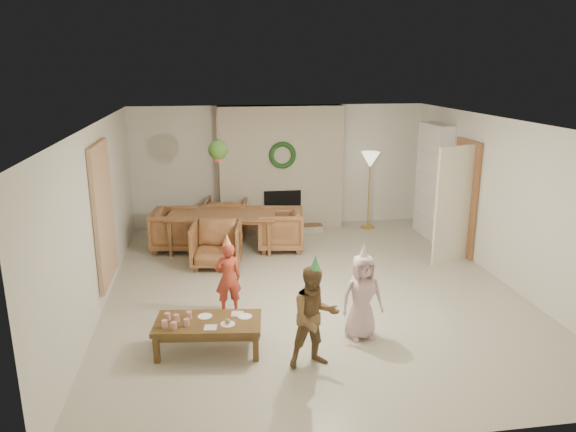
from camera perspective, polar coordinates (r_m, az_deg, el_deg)
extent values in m
plane|color=#B7B29E|center=(8.25, 2.50, -7.70)|extent=(7.00, 7.00, 0.00)
plane|color=white|center=(7.62, 2.73, 9.84)|extent=(7.00, 7.00, 0.00)
plane|color=silver|center=(11.22, -0.89, 5.26)|extent=(7.00, 0.00, 7.00)
plane|color=silver|center=(4.66, 11.16, -10.26)|extent=(7.00, 0.00, 7.00)
plane|color=silver|center=(7.84, -19.42, -0.17)|extent=(0.00, 7.00, 7.00)
plane|color=silver|center=(8.92, 21.88, 1.42)|extent=(0.00, 7.00, 7.00)
cube|color=#5A2317|center=(11.02, -0.75, 5.07)|extent=(2.50, 0.40, 2.50)
cube|color=brown|center=(10.97, -0.47, -1.38)|extent=(1.60, 0.30, 0.12)
cube|color=black|center=(11.02, -0.61, 0.81)|extent=(0.75, 0.12, 0.75)
torus|color=#173E1A|center=(10.75, -0.58, 6.43)|extent=(0.54, 0.10, 0.54)
cylinder|color=gold|center=(11.41, 8.40, -1.11)|extent=(0.30, 0.30, 0.03)
cylinder|color=gold|center=(11.22, 8.54, 2.43)|extent=(0.03, 0.03, 1.42)
cone|color=beige|center=(11.09, 8.69, 5.88)|extent=(0.38, 0.38, 0.32)
cube|color=white|center=(10.87, 15.03, 3.59)|extent=(0.30, 1.00, 2.20)
cube|color=white|center=(11.01, 14.70, 0.28)|extent=(0.30, 0.92, 0.03)
cube|color=white|center=(10.92, 14.85, 2.31)|extent=(0.30, 0.92, 0.03)
cube|color=white|center=(10.84, 14.99, 4.36)|extent=(0.30, 0.92, 0.03)
cube|color=white|center=(10.77, 15.14, 6.45)|extent=(0.30, 0.92, 0.03)
cube|color=maroon|center=(10.84, 14.96, 0.78)|extent=(0.20, 0.40, 0.24)
cube|color=navy|center=(10.93, 14.70, 3.08)|extent=(0.20, 0.44, 0.24)
cube|color=#AA7924|center=(10.72, 15.15, 4.94)|extent=(0.20, 0.36, 0.22)
cube|color=brown|center=(9.97, 18.12, 1.82)|extent=(0.05, 0.86, 2.04)
cube|color=beige|center=(9.48, 17.07, 1.09)|extent=(0.77, 0.32, 2.00)
cube|color=beige|center=(8.03, -18.89, 0.22)|extent=(0.06, 1.20, 2.00)
imported|color=brown|center=(9.94, -6.95, -1.62)|extent=(2.07, 1.34, 0.68)
imported|color=brown|center=(9.13, -7.54, -2.98)|extent=(0.91, 0.93, 0.75)
imported|color=brown|center=(10.74, -6.47, -0.10)|extent=(0.91, 0.93, 0.75)
imported|color=brown|center=(10.06, -11.78, -1.41)|extent=(0.93, 0.91, 0.75)
imported|color=brown|center=(9.87, -0.82, -1.41)|extent=(0.93, 0.91, 0.75)
cylinder|color=tan|center=(9.00, -7.45, 8.37)|extent=(0.01, 0.01, 0.70)
cylinder|color=#AE4338|center=(9.05, -7.38, 6.17)|extent=(0.16, 0.16, 0.12)
sphere|color=#2B521B|center=(9.03, -7.40, 6.93)|extent=(0.32, 0.32, 0.32)
cube|color=brown|center=(6.51, -8.43, -11.11)|extent=(1.30, 0.76, 0.06)
cube|color=brown|center=(6.54, -8.41, -11.63)|extent=(1.20, 0.66, 0.08)
cube|color=brown|center=(6.47, -13.71, -13.51)|extent=(0.07, 0.07, 0.32)
cube|color=brown|center=(6.34, -3.42, -13.70)|extent=(0.07, 0.07, 0.32)
cube|color=brown|center=(6.91, -12.87, -11.49)|extent=(0.07, 0.07, 0.32)
cube|color=brown|center=(6.78, -3.31, -11.62)|extent=(0.07, 0.07, 0.32)
cylinder|color=silver|center=(6.43, -12.90, -11.02)|extent=(0.07, 0.07, 0.09)
cylinder|color=silver|center=(6.60, -12.59, -10.29)|extent=(0.07, 0.07, 0.09)
cylinder|color=silver|center=(6.37, -11.95, -11.24)|extent=(0.07, 0.07, 0.09)
cylinder|color=silver|center=(6.53, -11.67, -10.49)|extent=(0.07, 0.07, 0.09)
cylinder|color=silver|center=(6.41, -10.64, -10.96)|extent=(0.07, 0.07, 0.09)
cylinder|color=silver|center=(6.58, -10.40, -10.23)|extent=(0.07, 0.07, 0.09)
cylinder|color=white|center=(6.61, -8.75, -10.41)|extent=(0.19, 0.19, 0.01)
cylinder|color=white|center=(6.39, -6.38, -11.26)|extent=(0.19, 0.19, 0.01)
cylinder|color=white|center=(6.55, -4.56, -10.51)|extent=(0.19, 0.19, 0.01)
sphere|color=tan|center=(6.37, -6.39, -10.96)|extent=(0.07, 0.07, 0.07)
cube|color=#DBA1B2|center=(6.34, -8.18, -11.56)|extent=(0.16, 0.16, 0.01)
cube|color=#DBA1B2|center=(6.62, -5.37, -10.23)|extent=(0.16, 0.16, 0.01)
imported|color=#A83624|center=(7.37, -6.34, -6.53)|extent=(0.39, 0.29, 0.99)
cone|color=gold|center=(7.19, -6.47, -2.55)|extent=(0.16, 0.16, 0.19)
imported|color=brown|center=(6.06, 2.82, -10.61)|extent=(0.63, 0.53, 1.17)
cone|color=#4BB05D|center=(5.81, 2.91, -5.03)|extent=(0.16, 0.16, 0.19)
imported|color=beige|center=(6.73, 7.83, -8.42)|extent=(0.55, 0.38, 1.08)
cone|color=#B9B9C0|center=(6.52, 8.02, -3.75)|extent=(0.15, 0.15, 0.19)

